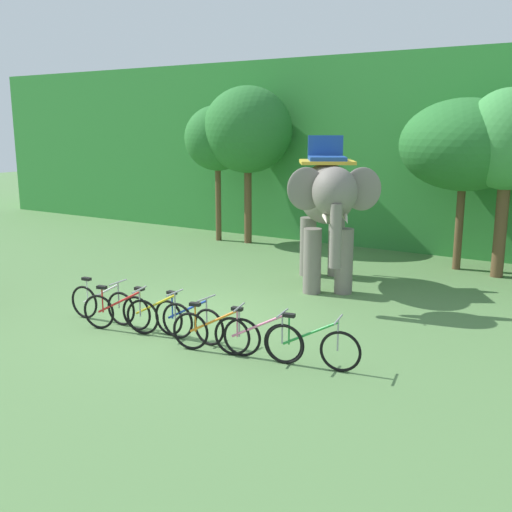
{
  "coord_description": "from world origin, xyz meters",
  "views": [
    {
      "loc": [
        7.56,
        -9.56,
        4.0
      ],
      "look_at": [
        0.93,
        1.0,
        1.3
      ],
      "focal_mm": 42.02,
      "sensor_mm": 36.0,
      "label": 1
    }
  ],
  "objects_px": {
    "tree_center_right": "(217,139)",
    "elephant": "(327,201)",
    "tree_right": "(465,145)",
    "bike_yellow": "(156,315)",
    "bike_green": "(311,346)",
    "tree_far_right": "(508,141)",
    "bike_pink": "(258,338)",
    "bike_orange": "(216,332)",
    "tree_left": "(248,130)",
    "bike_red": "(120,313)",
    "bike_blue": "(188,321)",
    "bike_white": "(102,304)"
  },
  "relations": [
    {
      "from": "bike_red",
      "to": "bike_pink",
      "type": "height_order",
      "value": "same"
    },
    {
      "from": "tree_far_right",
      "to": "bike_orange",
      "type": "bearing_deg",
      "value": -110.21
    },
    {
      "from": "tree_far_right",
      "to": "bike_yellow",
      "type": "xyz_separation_m",
      "value": [
        -4.75,
        -8.44,
        -3.25
      ]
    },
    {
      "from": "bike_red",
      "to": "bike_orange",
      "type": "bearing_deg",
      "value": 1.74
    },
    {
      "from": "tree_far_right",
      "to": "elephant",
      "type": "bearing_deg",
      "value": -135.37
    },
    {
      "from": "elephant",
      "to": "bike_blue",
      "type": "height_order",
      "value": "elephant"
    },
    {
      "from": "elephant",
      "to": "tree_far_right",
      "type": "bearing_deg",
      "value": 44.63
    },
    {
      "from": "tree_right",
      "to": "bike_yellow",
      "type": "relative_size",
      "value": 2.79
    },
    {
      "from": "tree_far_right",
      "to": "bike_pink",
      "type": "bearing_deg",
      "value": -105.63
    },
    {
      "from": "elephant",
      "to": "bike_orange",
      "type": "relative_size",
      "value": 2.42
    },
    {
      "from": "bike_blue",
      "to": "tree_center_right",
      "type": "bearing_deg",
      "value": 122.37
    },
    {
      "from": "bike_blue",
      "to": "bike_green",
      "type": "height_order",
      "value": "same"
    },
    {
      "from": "tree_left",
      "to": "bike_white",
      "type": "distance_m",
      "value": 9.86
    },
    {
      "from": "bike_yellow",
      "to": "bike_blue",
      "type": "xyz_separation_m",
      "value": [
        0.73,
        0.07,
        0.0
      ]
    },
    {
      "from": "tree_center_right",
      "to": "bike_green",
      "type": "xyz_separation_m",
      "value": [
        8.11,
        -8.65,
        -3.2
      ]
    },
    {
      "from": "elephant",
      "to": "bike_green",
      "type": "distance_m",
      "value": 5.59
    },
    {
      "from": "elephant",
      "to": "bike_green",
      "type": "relative_size",
      "value": 2.4
    },
    {
      "from": "tree_left",
      "to": "bike_yellow",
      "type": "relative_size",
      "value": 3.13
    },
    {
      "from": "bike_blue",
      "to": "bike_orange",
      "type": "relative_size",
      "value": 1.02
    },
    {
      "from": "tree_center_right",
      "to": "bike_blue",
      "type": "bearing_deg",
      "value": -57.63
    },
    {
      "from": "tree_far_right",
      "to": "bike_pink",
      "type": "distance_m",
      "value": 9.39
    },
    {
      "from": "tree_center_right",
      "to": "elephant",
      "type": "height_order",
      "value": "tree_center_right"
    },
    {
      "from": "tree_left",
      "to": "tree_far_right",
      "type": "xyz_separation_m",
      "value": [
        8.39,
        -0.51,
        -0.24
      ]
    },
    {
      "from": "elephant",
      "to": "bike_orange",
      "type": "bearing_deg",
      "value": -86.56
    },
    {
      "from": "bike_orange",
      "to": "tree_left",
      "type": "bearing_deg",
      "value": 119.69
    },
    {
      "from": "bike_green",
      "to": "elephant",
      "type": "bearing_deg",
      "value": 112.98
    },
    {
      "from": "elephant",
      "to": "bike_yellow",
      "type": "xyz_separation_m",
      "value": [
        -1.26,
        -4.99,
        -1.82
      ]
    },
    {
      "from": "tree_center_right",
      "to": "tree_left",
      "type": "height_order",
      "value": "tree_left"
    },
    {
      "from": "bike_red",
      "to": "bike_yellow",
      "type": "height_order",
      "value": "same"
    },
    {
      "from": "tree_center_right",
      "to": "elephant",
      "type": "bearing_deg",
      "value": -32.05
    },
    {
      "from": "tree_left",
      "to": "bike_blue",
      "type": "bearing_deg",
      "value": -63.76
    },
    {
      "from": "tree_center_right",
      "to": "bike_pink",
      "type": "height_order",
      "value": "tree_center_right"
    },
    {
      "from": "tree_far_right",
      "to": "bike_red",
      "type": "distance_m",
      "value": 10.77
    },
    {
      "from": "bike_white",
      "to": "bike_blue",
      "type": "height_order",
      "value": "same"
    },
    {
      "from": "tree_center_right",
      "to": "tree_left",
      "type": "bearing_deg",
      "value": 8.57
    },
    {
      "from": "bike_orange",
      "to": "tree_right",
      "type": "bearing_deg",
      "value": 77.33
    },
    {
      "from": "tree_center_right",
      "to": "bike_pink",
      "type": "relative_size",
      "value": 2.78
    },
    {
      "from": "tree_center_right",
      "to": "tree_right",
      "type": "height_order",
      "value": "tree_right"
    },
    {
      "from": "tree_far_right",
      "to": "elephant",
      "type": "relative_size",
      "value": 1.23
    },
    {
      "from": "bike_yellow",
      "to": "bike_green",
      "type": "distance_m",
      "value": 3.32
    },
    {
      "from": "elephant",
      "to": "bike_blue",
      "type": "distance_m",
      "value": 5.27
    },
    {
      "from": "tree_center_right",
      "to": "bike_orange",
      "type": "height_order",
      "value": "tree_center_right"
    },
    {
      "from": "tree_left",
      "to": "bike_pink",
      "type": "xyz_separation_m",
      "value": [
        6.02,
        -9.0,
        -3.49
      ]
    },
    {
      "from": "tree_center_right",
      "to": "tree_left",
      "type": "distance_m",
      "value": 1.19
    },
    {
      "from": "tree_far_right",
      "to": "bike_orange",
      "type": "distance_m",
      "value": 9.75
    },
    {
      "from": "bike_yellow",
      "to": "bike_orange",
      "type": "distance_m",
      "value": 1.58
    },
    {
      "from": "bike_pink",
      "to": "tree_right",
      "type": "bearing_deg",
      "value": 82.17
    },
    {
      "from": "bike_red",
      "to": "bike_blue",
      "type": "distance_m",
      "value": 1.49
    },
    {
      "from": "tree_center_right",
      "to": "bike_pink",
      "type": "xyz_separation_m",
      "value": [
        7.16,
        -8.83,
        -3.2
      ]
    },
    {
      "from": "tree_right",
      "to": "bike_green",
      "type": "height_order",
      "value": "tree_right"
    }
  ]
}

